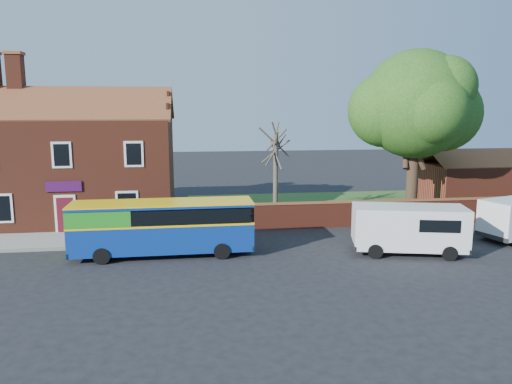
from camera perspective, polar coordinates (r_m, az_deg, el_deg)
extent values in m
plane|color=black|center=(23.13, -7.76, -8.79)|extent=(120.00, 120.00, 0.00)
cube|color=gray|center=(29.50, -21.56, -5.18)|extent=(18.00, 3.50, 0.12)
cube|color=slate|center=(27.86, -22.40, -6.08)|extent=(18.00, 0.15, 0.14)
cube|color=#426B28|center=(37.93, 12.26, -1.55)|extent=(26.00, 12.00, 0.04)
cube|color=maroon|center=(34.43, -19.65, 2.41)|extent=(12.00, 8.00, 6.50)
cube|color=brown|center=(32.23, -20.81, 9.46)|extent=(12.30, 4.08, 2.16)
cube|color=brown|center=(36.15, -19.39, 9.51)|extent=(12.30, 4.08, 2.16)
cube|color=maroon|center=(35.12, -25.79, 12.22)|extent=(0.90, 0.90, 2.20)
cube|color=black|center=(30.38, -21.33, 3.96)|extent=(1.10, 0.06, 1.50)
cube|color=#4C0F19|center=(30.87, -20.94, -2.51)|extent=(0.95, 0.04, 2.10)
cube|color=silver|center=(30.88, -20.93, -2.41)|extent=(1.20, 0.06, 2.30)
cube|color=#3A0D3B|center=(30.57, -21.14, 0.60)|extent=(2.00, 0.06, 0.60)
cube|color=maroon|center=(32.34, 15.91, -2.33)|extent=(22.00, 0.30, 1.50)
cube|color=brown|center=(32.18, 15.98, -0.94)|extent=(22.00, 0.38, 0.10)
cube|color=maroon|center=(41.61, 24.07, 0.88)|extent=(8.00, 5.00, 3.00)
cube|color=brown|center=(40.33, 25.20, 3.48)|extent=(8.20, 2.56, 1.24)
cube|color=brown|center=(42.44, 23.38, 3.88)|extent=(8.20, 2.56, 1.24)
cube|color=navy|center=(25.19, -10.57, -4.91)|extent=(8.84, 2.30, 1.40)
cube|color=yellow|center=(25.03, -10.62, -3.36)|extent=(8.86, 2.33, 0.10)
cube|color=black|center=(24.94, -10.65, -2.42)|extent=(8.49, 2.32, 0.70)
cube|color=#239420|center=(25.23, -17.27, -2.55)|extent=(3.02, 2.28, 0.75)
cube|color=navy|center=(24.84, -10.68, -1.37)|extent=(8.84, 2.30, 0.14)
cube|color=yellow|center=(24.83, -10.69, -1.19)|extent=(8.88, 2.35, 0.06)
cylinder|color=black|center=(24.66, -17.22, -7.00)|extent=(0.80, 0.29, 0.79)
cylinder|color=black|center=(26.60, -16.56, -5.74)|extent=(0.80, 0.29, 0.79)
cylinder|color=black|center=(24.41, -3.93, -6.74)|extent=(0.80, 0.29, 0.79)
cylinder|color=black|center=(26.38, -4.28, -5.48)|extent=(0.80, 0.29, 0.79)
cube|color=white|center=(26.13, 17.08, -3.84)|extent=(5.83, 3.40, 2.08)
cube|color=black|center=(26.66, 22.32, -3.16)|extent=(0.51, 1.83, 0.82)
cube|color=black|center=(27.02, 22.62, -5.76)|extent=(0.60, 2.15, 0.26)
cylinder|color=black|center=(25.10, 13.47, -6.61)|extent=(0.75, 0.38, 0.72)
cylinder|color=black|center=(27.07, 12.89, -5.38)|extent=(0.75, 0.38, 0.72)
cylinder|color=black|center=(25.82, 21.25, -6.56)|extent=(0.75, 0.38, 0.72)
cylinder|color=black|center=(27.74, 20.12, -5.37)|extent=(0.75, 0.38, 0.72)
cylinder|color=black|center=(30.99, 24.95, -4.17)|extent=(0.72, 0.42, 0.69)
cylinder|color=black|center=(35.42, 17.41, 1.15)|extent=(0.80, 0.80, 4.57)
sphere|color=#447725|center=(35.06, 17.85, 9.53)|extent=(7.16, 7.16, 7.16)
sphere|color=#447725|center=(36.36, 20.53, 8.43)|extent=(5.17, 5.17, 5.17)
sphere|color=#447725|center=(34.85, 14.55, 9.03)|extent=(4.97, 4.97, 4.97)
cylinder|color=#4C4238|center=(32.67, 2.25, 1.75)|extent=(0.32, 0.32, 5.52)
cylinder|color=#4C4238|center=(32.46, 2.28, 5.20)|extent=(0.32, 2.69, 2.17)
cylinder|color=#4C4238|center=(32.47, 2.28, 4.85)|extent=(1.41, 1.99, 1.99)
cylinder|color=#4C4238|center=(32.44, 2.28, 5.54)|extent=(2.26, 1.04, 2.20)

